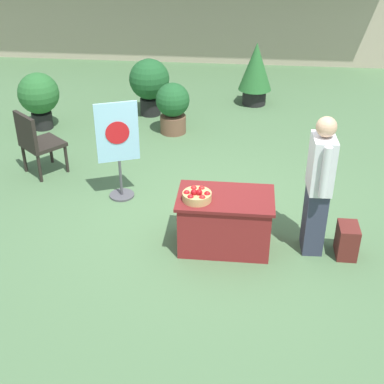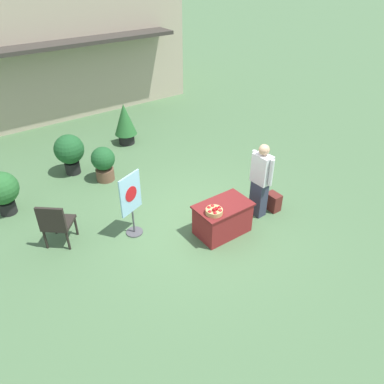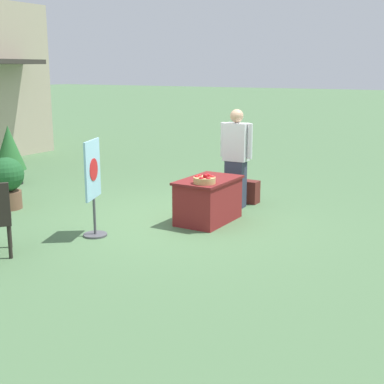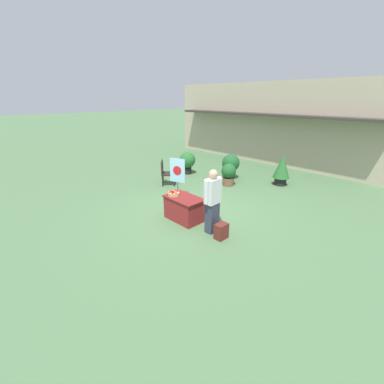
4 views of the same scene
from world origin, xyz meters
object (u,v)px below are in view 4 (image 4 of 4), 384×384
(potted_plant_far_left, at_px, (188,161))
(person_visitor, at_px, (213,201))
(backpack, at_px, (221,231))
(display_table, at_px, (184,208))
(patio_chair, at_px, (166,172))
(apple_basket, at_px, (174,193))
(potted_plant_near_right, at_px, (282,169))
(potted_plant_near_left, at_px, (231,164))
(potted_plant_far_right, at_px, (229,173))
(poster_board, at_px, (178,176))

(potted_plant_far_left, bearing_deg, person_visitor, -35.94)
(person_visitor, distance_m, potted_plant_far_left, 5.76)
(person_visitor, relative_size, backpack, 4.20)
(display_table, xyz_separation_m, person_visitor, (1.08, 0.04, 0.55))
(patio_chair, bearing_deg, apple_basket, -83.19)
(potted_plant_near_right, distance_m, potted_plant_near_left, 2.19)
(potted_plant_far_right, bearing_deg, potted_plant_near_right, 47.94)
(poster_board, distance_m, potted_plant_near_left, 3.24)
(display_table, xyz_separation_m, poster_board, (-1.55, 1.07, 0.44))
(display_table, distance_m, potted_plant_near_right, 5.13)
(backpack, xyz_separation_m, potted_plant_near_left, (-3.18, 4.36, 0.45))
(potted_plant_near_right, bearing_deg, potted_plant_far_right, -132.06)
(patio_chair, bearing_deg, poster_board, -71.03)
(poster_board, relative_size, potted_plant_near_right, 1.14)
(backpack, relative_size, patio_chair, 0.41)
(potted_plant_near_right, bearing_deg, display_table, -93.95)
(apple_basket, bearing_deg, potted_plant_near_right, 82.49)
(patio_chair, bearing_deg, potted_plant_near_left, 14.67)
(poster_board, height_order, potted_plant_far_left, poster_board)
(potted_plant_near_right, xyz_separation_m, potted_plant_far_left, (-3.93, -1.68, -0.08))
(person_visitor, xyz_separation_m, potted_plant_far_left, (-4.66, 3.38, -0.28))
(potted_plant_near_left, height_order, potted_plant_far_left, potted_plant_near_left)
(poster_board, distance_m, potted_plant_near_right, 4.46)
(backpack, distance_m, potted_plant_far_left, 6.15)
(patio_chair, relative_size, potted_plant_near_right, 0.81)
(apple_basket, bearing_deg, backpack, 2.29)
(apple_basket, xyz_separation_m, backpack, (1.83, 0.07, -0.56))
(person_visitor, bearing_deg, patio_chair, -23.65)
(apple_basket, height_order, potted_plant_near_right, potted_plant_near_right)
(display_table, xyz_separation_m, potted_plant_near_right, (0.35, 5.10, 0.34))
(display_table, distance_m, patio_chair, 3.40)
(potted_plant_far_right, relative_size, potted_plant_far_left, 0.89)
(person_visitor, xyz_separation_m, patio_chair, (-4.06, 1.59, -0.33))
(display_table, distance_m, potted_plant_near_left, 4.64)
(patio_chair, bearing_deg, potted_plant_far_right, -4.87)
(potted_plant_near_left, bearing_deg, backpack, -53.88)
(person_visitor, height_order, potted_plant_near_right, person_visitor)
(person_visitor, bearing_deg, display_table, -0.00)
(apple_basket, relative_size, person_visitor, 0.20)
(potted_plant_far_right, bearing_deg, apple_basket, -77.70)
(person_visitor, bearing_deg, apple_basket, 4.27)
(potted_plant_near_right, xyz_separation_m, potted_plant_near_left, (-2.04, -0.79, -0.04))
(person_visitor, relative_size, poster_board, 1.22)
(poster_board, height_order, potted_plant_near_left, poster_board)
(potted_plant_near_left, bearing_deg, apple_basket, -73.06)
(apple_basket, relative_size, potted_plant_near_right, 0.27)
(poster_board, bearing_deg, patio_chair, -132.93)
(display_table, relative_size, person_visitor, 0.67)
(display_table, bearing_deg, person_visitor, 2.28)
(poster_board, bearing_deg, backpack, 48.27)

